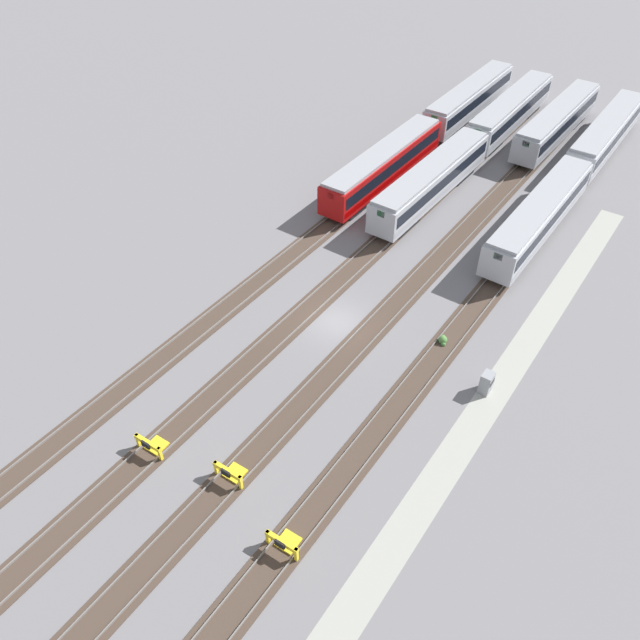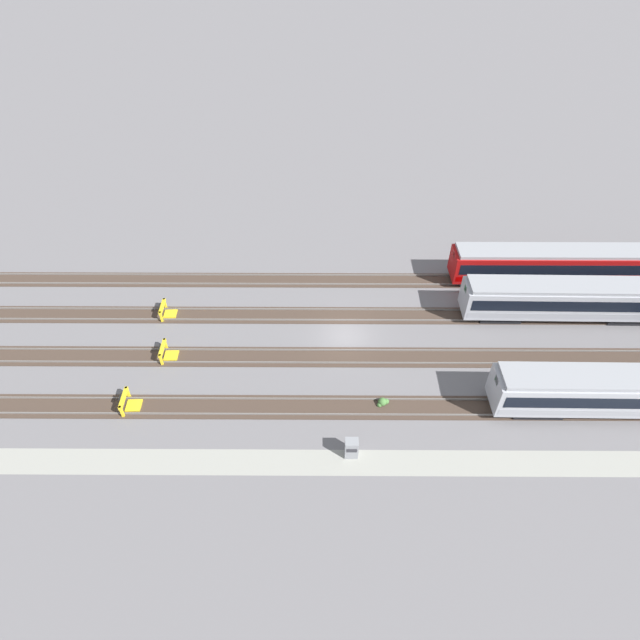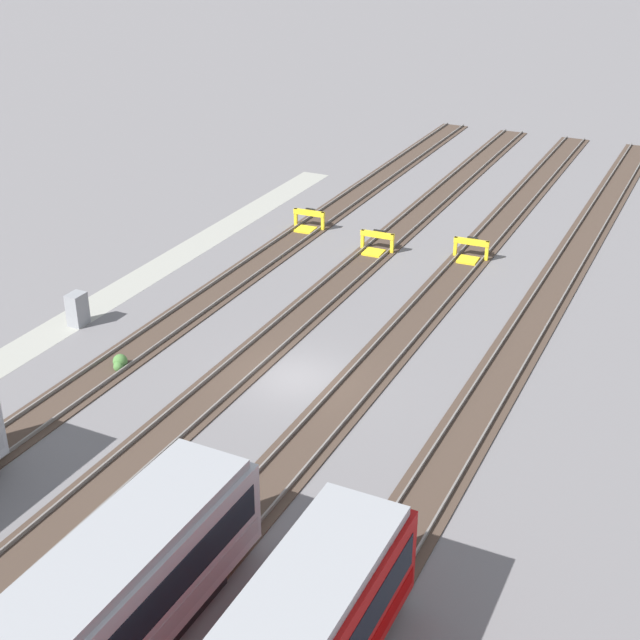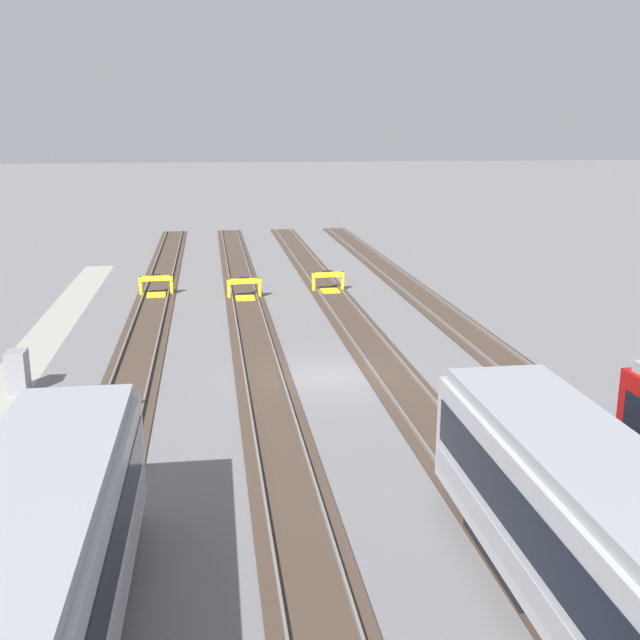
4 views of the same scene
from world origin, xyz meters
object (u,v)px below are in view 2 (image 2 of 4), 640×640
Objects in this scene: bumper_stop_nearest_track at (128,402)px; weed_clump at (383,402)px; bumper_stop_near_inner_track at (167,352)px; bumper_stop_middle_track at (166,311)px; subway_car_front_row_leftmost at (547,264)px; electrical_cabinet at (352,448)px; subway_car_front_row_left_inner at (567,299)px; subway_car_front_row_centre at (619,391)px.

bumper_stop_nearest_track is 18.89m from weed_clump.
bumper_stop_middle_track is at bearing 103.65° from bumper_stop_near_inner_track.
subway_car_front_row_leftmost is at bearing 23.42° from bumper_stop_nearest_track.
subway_car_front_row_leftmost is at bearing 42.04° from weed_clump.
subway_car_front_row_leftmost reaches higher than electrical_cabinet.
subway_car_front_row_left_inner reaches higher than electrical_cabinet.
bumper_stop_middle_track is at bearing 87.94° from bumper_stop_nearest_track.
subway_car_front_row_left_inner is at bearing 30.70° from weed_clump.
weed_clump is at bearing 1.01° from bumper_stop_nearest_track.
subway_car_front_row_leftmost is 19.57× the size of weed_clump.
bumper_stop_nearest_track is 1.00× the size of bumper_stop_middle_track.
weed_clump is at bearing 59.78° from electrical_cabinet.
weed_clump is (2.55, 4.37, -0.56)m from electrical_cabinet.
weed_clump is (18.51, -9.99, -0.27)m from bumper_stop_middle_track.
subway_car_front_row_left_inner is at bearing -0.07° from bumper_stop_middle_track.
electrical_cabinet reaches higher than bumper_stop_nearest_track.
subway_car_front_row_leftmost is at bearing 16.82° from bumper_stop_near_inner_track.
bumper_stop_nearest_track is at bearing -156.58° from subway_car_front_row_leftmost.
subway_car_front_row_leftmost is 38.86m from bumper_stop_nearest_track.
electrical_cabinet is (-19.29, -4.01, -1.24)m from subway_car_front_row_centre.
weed_clump is (17.26, -4.82, -0.27)m from bumper_stop_near_inner_track.
bumper_stop_near_inner_track is at bearing -163.18° from subway_car_front_row_leftmost.
subway_car_front_row_left_inner reaches higher than bumper_stop_near_inner_track.
subway_car_front_row_left_inner is at bearing 16.09° from bumper_stop_nearest_track.
subway_car_front_row_centre is (0.00, -10.31, 0.00)m from subway_car_front_row_left_inner.
bumper_stop_nearest_track reaches higher than weed_clump.
subway_car_front_row_leftmost is 8.96× the size of bumper_stop_nearest_track.
subway_car_front_row_centre is 16.85m from weed_clump.
subway_car_front_row_leftmost is at bearing 45.27° from electrical_cabinet.
bumper_stop_nearest_track is (-35.63, -15.43, -1.53)m from subway_car_front_row_leftmost.
bumper_stop_middle_track is (-35.26, -5.12, -1.53)m from subway_car_front_row_leftmost.
weed_clump is at bearing -137.96° from subway_car_front_row_leftmost.
bumper_stop_near_inner_track is at bearing 164.38° from weed_clump.
electrical_cabinet is at bearing -120.22° from weed_clump.
bumper_stop_middle_track is 2.18× the size of weed_clump.
weed_clump is at bearing -149.30° from subway_car_front_row_left_inner.
subway_car_front_row_leftmost is 5.16m from subway_car_front_row_left_inner.
electrical_cabinet is 5.09m from weed_clump.
bumper_stop_nearest_track and bumper_stop_middle_track have the same top height.
bumper_stop_near_inner_track is (-34.01, 5.19, -1.53)m from subway_car_front_row_centre.
subway_car_front_row_left_inner is 24.06m from electrical_cabinet.
subway_car_front_row_centre is 19.59× the size of weed_clump.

